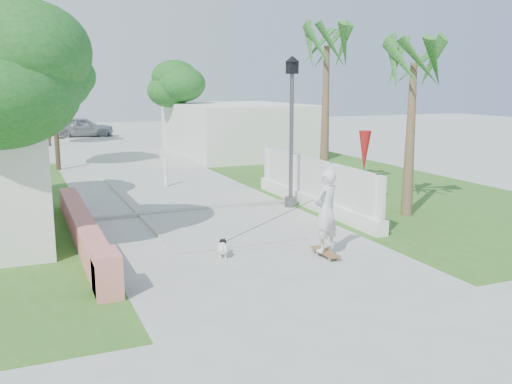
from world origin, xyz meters
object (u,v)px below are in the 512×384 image
skateboarder (280,219)px  dog (223,248)px  bollard (166,172)px  street_lamp (291,126)px  patio_umbrella (364,152)px  parked_car (83,127)px

skateboarder → dog: size_ratio=4.65×
dog → bollard: bearing=104.2°
street_lamp → patio_umbrella: bearing=-27.8°
skateboarder → dog: 1.38m
parked_car → street_lamp: bearing=-166.0°
street_lamp → skateboarder: street_lamp is taller
skateboarder → parked_car: (-0.85, 29.62, -0.13)m
bollard → dog: bollard is taller
bollard → skateboarder: bearing=-88.2°
dog → parked_car: bearing=109.5°
skateboarder → patio_umbrella: bearing=-165.8°
bollard → parked_car: (-0.56, 20.74, 0.11)m
street_lamp → dog: street_lamp is taller
street_lamp → parked_car: size_ratio=1.09×
street_lamp → bollard: size_ratio=4.07×
patio_umbrella → parked_car: 26.76m
bollard → skateboarder: (0.28, -8.88, 0.24)m
patio_umbrella → dog: patio_umbrella is taller
bollard → parked_car: bearing=91.6°
bollard → street_lamp: bearing=-59.0°
parked_car → skateboarder: bearing=-171.8°
bollard → parked_car: size_ratio=0.27×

